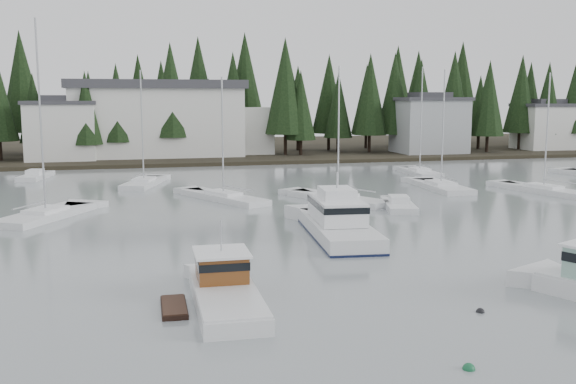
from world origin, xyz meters
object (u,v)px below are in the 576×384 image
at_px(cabin_cruiser_center, 338,225).
at_px(sailboat_8, 543,192).
at_px(sailboat_1, 224,199).
at_px(house_east_a, 429,124).
at_px(sailboat_0, 420,174).
at_px(runabout_1, 399,207).
at_px(lobster_boat_brown, 223,293).
at_px(sailboat_6, 46,217).
at_px(runabout_3, 35,178).
at_px(sailboat_9, 144,185).
at_px(sailboat_10, 338,200).
at_px(house_west, 61,129).
at_px(house_east_b, 546,125).
at_px(sailboat_11, 441,188).
at_px(harbor_inn, 172,119).

xyz_separation_m(cabin_cruiser_center, sailboat_8, (24.92, 13.85, -0.65)).
bearing_deg(sailboat_8, sailboat_1, 71.07).
bearing_deg(house_east_a, sailboat_0, -118.12).
bearing_deg(sailboat_0, runabout_1, 154.62).
height_order(lobster_boat_brown, sailboat_1, sailboat_1).
height_order(sailboat_1, runabout_1, sailboat_1).
bearing_deg(sailboat_6, runabout_3, 38.02).
bearing_deg(sailboat_6, sailboat_9, 5.09).
bearing_deg(sailboat_1, sailboat_10, -134.77).
xyz_separation_m(sailboat_6, sailboat_10, (23.52, 2.45, -0.02)).
xyz_separation_m(house_west, sailboat_9, (10.33, -25.73, -4.59)).
relative_size(house_west, sailboat_8, 0.81).
xyz_separation_m(house_east_b, lobster_boat_brown, (-63.13, -66.78, -3.96)).
relative_size(lobster_boat_brown, runabout_1, 1.20).
bearing_deg(sailboat_6, sailboat_0, -35.20).
bearing_deg(sailboat_6, runabout_1, -65.86).
distance_m(sailboat_8, sailboat_9, 39.25).
bearing_deg(cabin_cruiser_center, house_east_b, -39.14).
height_order(house_west, sailboat_1, sailboat_1).
xyz_separation_m(cabin_cruiser_center, runabout_3, (-23.24, 36.46, -0.58)).
xyz_separation_m(house_west, sailboat_10, (26.40, -40.30, -4.59)).
bearing_deg(sailboat_11, sailboat_10, 114.56).
bearing_deg(harbor_inn, sailboat_11, -58.72).
bearing_deg(house_east_b, runabout_3, -166.63).
relative_size(sailboat_0, runabout_3, 1.97).
relative_size(house_west, sailboat_9, 0.78).
xyz_separation_m(lobster_boat_brown, runabout_3, (-14.15, 48.41, -0.32)).
height_order(lobster_boat_brown, sailboat_6, sailboat_6).
relative_size(sailboat_6, sailboat_11, 1.24).
bearing_deg(lobster_boat_brown, sailboat_10, -26.77).
xyz_separation_m(sailboat_8, sailboat_10, (-20.49, -0.31, 0.00)).
relative_size(sailboat_1, sailboat_10, 0.93).
relative_size(house_west, runabout_1, 1.44).
xyz_separation_m(harbor_inn, cabin_cruiser_center, (6.93, -57.17, -5.06)).
distance_m(sailboat_9, runabout_3, 14.29).
distance_m(house_east_a, house_east_b, 22.10).
distance_m(lobster_boat_brown, runabout_1, 27.03).
xyz_separation_m(sailboat_1, sailboat_8, (30.00, -2.73, 0.01)).
bearing_deg(cabin_cruiser_center, sailboat_10, -12.70).
distance_m(sailboat_0, sailboat_6, 43.43).
bearing_deg(sailboat_9, cabin_cruiser_center, -139.89).
height_order(house_west, sailboat_0, sailboat_0).
bearing_deg(lobster_boat_brown, sailboat_9, 4.83).
bearing_deg(sailboat_0, lobster_boat_brown, 149.16).
distance_m(sailboat_10, sailboat_11, 13.13).
height_order(house_east_b, lobster_boat_brown, house_east_b).
bearing_deg(sailboat_10, sailboat_9, 19.04).
bearing_deg(harbor_inn, house_east_a, -6.36).
xyz_separation_m(house_east_b, sailboat_10, (-49.60, -41.30, -4.34)).
bearing_deg(house_east_b, sailboat_8, -125.38).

